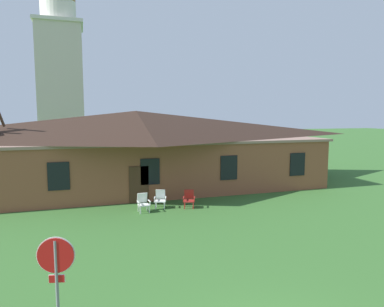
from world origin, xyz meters
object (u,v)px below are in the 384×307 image
Objects in this scene: stop_sign at (56,269)px; lawn_chair_left_end at (189,198)px; lawn_chair_by_porch at (143,202)px; lawn_chair_near_door at (160,198)px.

stop_sign is 11.59m from lawn_chair_left_end.
lawn_chair_by_porch and lawn_chair_near_door have the same top height.
lawn_chair_left_end is (2.50, 0.08, 0.00)m from lawn_chair_by_porch.
lawn_chair_left_end is at bearing 1.87° from lawn_chair_by_porch.
stop_sign is at bearing -113.65° from lawn_chair_near_door.
stop_sign is 11.30m from lawn_chair_near_door.
lawn_chair_left_end is at bearing -16.82° from lawn_chair_near_door.
lawn_chair_by_porch is 2.50m from lawn_chair_left_end.
stop_sign reaches higher than lawn_chair_near_door.
lawn_chair_by_porch is at bearing 70.34° from stop_sign.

